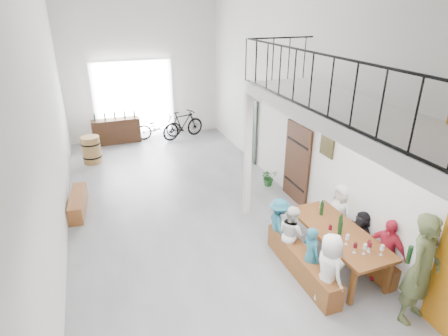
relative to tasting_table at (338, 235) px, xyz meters
name	(u,v)px	position (x,y,z in m)	size (l,w,h in m)	color
floor	(189,212)	(-2.10, 2.90, -0.71)	(12.00, 12.00, 0.00)	slate
room_walls	(183,61)	(-2.10, 2.90, 2.85)	(12.00, 12.00, 12.00)	silver
gateway_portal	(134,101)	(-2.50, 8.84, 0.69)	(2.80, 0.08, 2.80)	white
right_wall_decor	(339,159)	(0.60, 1.03, 1.04)	(0.07, 8.28, 5.07)	#B06714
balcony	(359,121)	(-0.12, -0.23, 2.26)	(1.52, 5.62, 4.00)	silver
tasting_table	(338,235)	(0.00, 0.00, 0.00)	(0.94, 2.20, 0.79)	brown
bench_inner	(302,263)	(-0.73, 0.01, -0.46)	(0.34, 2.10, 0.48)	brown
bench_wall	(358,254)	(0.47, -0.07, -0.50)	(0.24, 1.81, 0.42)	brown
tableware	(346,230)	(0.00, -0.17, 0.21)	(0.52, 1.77, 0.35)	black
side_bench	(78,203)	(-4.60, 3.89, -0.50)	(0.32, 1.48, 0.42)	brown
oak_barrel	(91,150)	(-4.17, 6.92, -0.28)	(0.58, 0.58, 0.85)	olive
serving_counter	(117,131)	(-3.25, 8.55, -0.27)	(1.65, 0.46, 0.87)	#3B1D11
counter_bottles	(115,116)	(-3.25, 8.51, 0.31)	(1.41, 0.14, 0.28)	black
guest_left_a	(329,269)	(-0.70, -0.73, -0.05)	(0.64, 0.42, 1.31)	white
guest_left_b	(310,255)	(-0.71, -0.22, -0.14)	(0.42, 0.27, 1.14)	#246578
guest_left_c	(291,234)	(-0.71, 0.47, -0.11)	(0.58, 0.45, 1.18)	white
guest_left_d	(279,225)	(-0.77, 0.87, -0.14)	(0.74, 0.42, 1.14)	#246578
guest_right_a	(386,251)	(0.54, -0.63, -0.07)	(0.75, 0.31, 1.28)	red
guest_right_b	(360,235)	(0.56, 0.06, -0.18)	(0.97, 0.31, 1.04)	black
guest_right_c	(340,212)	(0.62, 0.79, -0.09)	(0.61, 0.39, 1.24)	white
host_standing	(422,270)	(0.39, -1.51, 0.24)	(0.69, 0.45, 1.88)	#48522E
potted_plant	(269,177)	(0.35, 3.56, -0.47)	(0.43, 0.38, 0.48)	#194E1E
bicycle_near	(159,127)	(-1.75, 8.50, -0.27)	(0.58, 1.67, 0.88)	black
bicycle_far	(183,125)	(-0.89, 8.22, -0.19)	(0.49, 1.73, 1.04)	black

